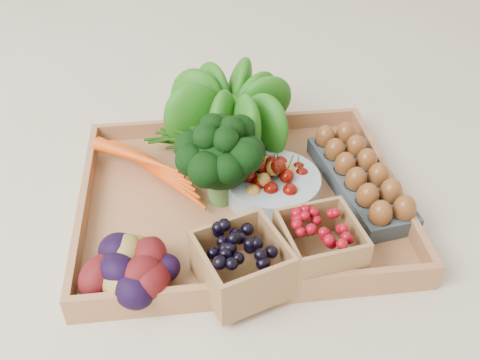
{
  "coord_description": "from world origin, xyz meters",
  "views": [
    {
      "loc": [
        -0.08,
        -0.71,
        0.64
      ],
      "look_at": [
        0.0,
        0.0,
        0.06
      ],
      "focal_mm": 40.0,
      "sensor_mm": 36.0,
      "label": 1
    }
  ],
  "objects": [
    {
      "name": "carrots",
      "position": [
        -0.13,
        0.06,
        0.04
      ],
      "size": [
        0.18,
        0.13,
        0.04
      ],
      "primitive_type": null,
      "color": "#E1460A",
      "rests_on": "tray"
    },
    {
      "name": "egg_carton",
      "position": [
        0.22,
        0.0,
        0.03
      ],
      "size": [
        0.14,
        0.28,
        0.03
      ],
      "primitive_type": "cube",
      "rotation": [
        0.0,
        0.0,
        0.16
      ],
      "color": "#3C464D",
      "rests_on": "tray"
    },
    {
      "name": "lettuce",
      "position": [
        0.01,
        0.18,
        0.1
      ],
      "size": [
        0.17,
        0.17,
        0.17
      ],
      "primitive_type": "sphere",
      "color": "#114D0C",
      "rests_on": "tray"
    },
    {
      "name": "broccoli",
      "position": [
        -0.03,
        0.01,
        0.07
      ],
      "size": [
        0.15,
        0.15,
        0.12
      ],
      "primitive_type": null,
      "color": "black",
      "rests_on": "tray"
    },
    {
      "name": "punnet_blackberry",
      "position": [
        -0.02,
        -0.19,
        0.06
      ],
      "size": [
        0.15,
        0.15,
        0.08
      ],
      "primitive_type": "cube",
      "rotation": [
        0.0,
        0.0,
        0.34
      ],
      "color": "black",
      "rests_on": "tray"
    },
    {
      "name": "punnet_raspberry",
      "position": [
        0.1,
        -0.16,
        0.05
      ],
      "size": [
        0.13,
        0.13,
        0.08
      ],
      "primitive_type": "cube",
      "rotation": [
        0.0,
        0.0,
        0.16
      ],
      "color": "maroon",
      "rests_on": "tray"
    },
    {
      "name": "potatoes",
      "position": [
        -0.17,
        -0.17,
        0.06
      ],
      "size": [
        0.16,
        0.16,
        0.09
      ],
      "primitive_type": null,
      "color": "#450B0D",
      "rests_on": "tray"
    },
    {
      "name": "ground",
      "position": [
        0.0,
        0.0,
        0.0
      ],
      "size": [
        4.0,
        4.0,
        0.0
      ],
      "primitive_type": "plane",
      "color": "beige",
      "rests_on": "ground"
    },
    {
      "name": "cherry_bowl",
      "position": [
        0.06,
        0.0,
        0.04
      ],
      "size": [
        0.17,
        0.17,
        0.04
      ],
      "primitive_type": "cylinder",
      "color": "#8C9EA5",
      "rests_on": "tray"
    },
    {
      "name": "tray",
      "position": [
        0.0,
        0.0,
        0.01
      ],
      "size": [
        0.55,
        0.45,
        0.01
      ],
      "primitive_type": "cube",
      "color": "#AC7248",
      "rests_on": "ground"
    }
  ]
}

